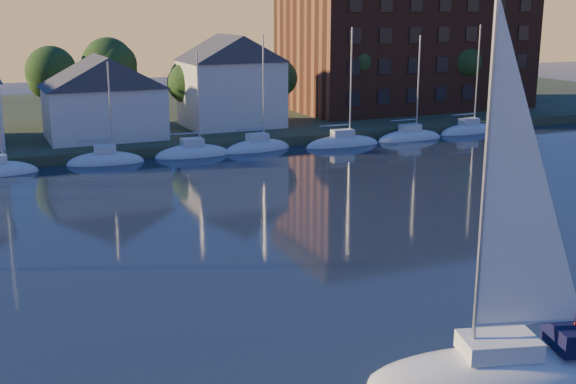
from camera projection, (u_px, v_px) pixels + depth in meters
shoreline_land at (128, 119)px, 90.23m from camera, size 160.00×50.00×2.00m
wooden_dock at (179, 152)px, 69.87m from camera, size 120.00×3.00×1.00m
clubhouse_centre at (103, 96)px, 70.66m from camera, size 11.55×8.40×8.08m
clubhouse_east at (231, 80)px, 77.75m from camera, size 10.50×8.40×9.80m
condo_block at (406, 38)px, 92.35m from camera, size 31.00×17.00×17.40m
tree_line at (166, 68)px, 78.63m from camera, size 93.40×5.40×8.90m
moored_fleet at (145, 160)px, 65.61m from camera, size 79.50×2.40×12.05m
hero_sailboat at (501, 362)px, 26.94m from camera, size 10.54×5.95×15.42m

